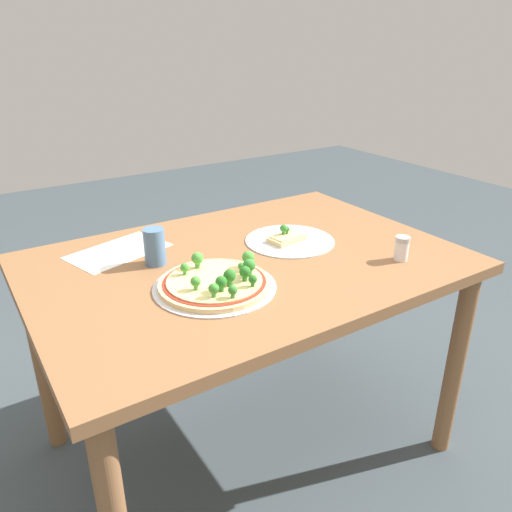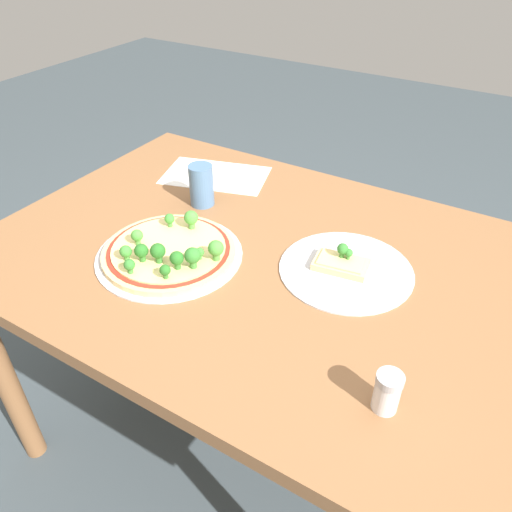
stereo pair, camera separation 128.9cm
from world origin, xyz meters
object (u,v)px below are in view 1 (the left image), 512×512
dining_table (247,285)px  condiment_shaker (402,248)px  drinking_cup (155,247)px  pizza_tray_whole (216,282)px  pizza_tray_slice (289,239)px

dining_table → condiment_shaker: condiment_shaker is taller
drinking_cup → condiment_shaker: size_ratio=1.48×
dining_table → pizza_tray_whole: 0.24m
pizza_tray_slice → condiment_shaker: condiment_shaker is taller
pizza_tray_whole → drinking_cup: 0.25m
pizza_tray_whole → condiment_shaker: size_ratio=4.46×
dining_table → pizza_tray_whole: (0.17, 0.12, 0.11)m
dining_table → condiment_shaker: bearing=146.2°
dining_table → condiment_shaker: size_ratio=17.00×
drinking_cup → condiment_shaker: drinking_cup is taller
dining_table → pizza_tray_whole: bearing=34.9°
drinking_cup → pizza_tray_slice: bearing=170.7°
pizza_tray_slice → condiment_shaker: size_ratio=3.93×
condiment_shaker → dining_table: bearing=-33.8°
pizza_tray_slice → condiment_shaker: (-0.20, 0.31, 0.03)m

